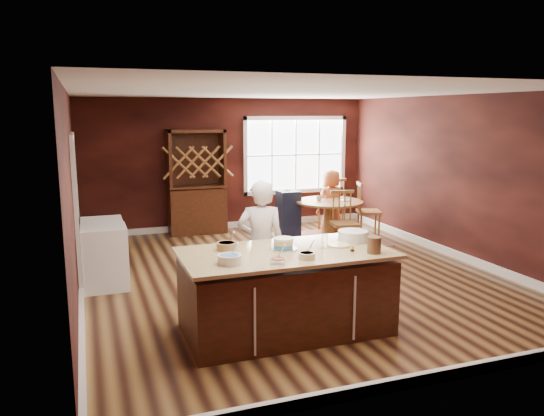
{
  "coord_description": "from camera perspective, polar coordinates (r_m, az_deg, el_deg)",
  "views": [
    {
      "loc": [
        -2.85,
        -7.16,
        2.43
      ],
      "look_at": [
        -0.31,
        -0.06,
        1.05
      ],
      "focal_mm": 35.0,
      "sensor_mm": 36.0,
      "label": 1
    }
  ],
  "objects": [
    {
      "name": "toddler",
      "position": [
        10.16,
        1.54,
        1.19
      ],
      "size": [
        0.18,
        0.14,
        0.26
      ],
      "primitive_type": null,
      "color": "#8CA5BF",
      "rests_on": "high_chair"
    },
    {
      "name": "room_shell",
      "position": [
        7.78,
        1.98,
        2.39
      ],
      "size": [
        7.0,
        7.0,
        7.0
      ],
      "color": "brown",
      "rests_on": "ground"
    },
    {
      "name": "table_plate",
      "position": [
        10.2,
        7.81,
        0.83
      ],
      "size": [
        0.21,
        0.21,
        0.02
      ],
      "primitive_type": "cylinder",
      "color": "beige",
      "rests_on": "dining_table"
    },
    {
      "name": "drinking_glass",
      "position": [
        5.95,
        5.67,
        -3.54
      ],
      "size": [
        0.08,
        0.08,
        0.17
      ],
      "primitive_type": "cylinder",
      "color": "silver",
      "rests_on": "kitchen_island"
    },
    {
      "name": "baker",
      "position": [
        6.54,
        -1.2,
        -4.0
      ],
      "size": [
        0.67,
        0.54,
        1.61
      ],
      "primitive_type": "imported",
      "rotation": [
        0.0,
        0.0,
        2.86
      ],
      "color": "silver",
      "rests_on": "ground"
    },
    {
      "name": "window",
      "position": [
        11.52,
        2.55,
        5.72
      ],
      "size": [
        2.36,
        0.1,
        1.66
      ],
      "primitive_type": null,
      "color": "white",
      "rests_on": "room_shell"
    },
    {
      "name": "table_cup",
      "position": [
        10.17,
        5.1,
        1.08
      ],
      "size": [
        0.12,
        0.12,
        0.09
      ],
      "primitive_type": "imported",
      "rotation": [
        0.0,
        0.0,
        0.05
      ],
      "color": "silver",
      "rests_on": "dining_table"
    },
    {
      "name": "stoneware_crock",
      "position": [
        5.82,
        10.92,
        -3.93
      ],
      "size": [
        0.15,
        0.15,
        0.18
      ],
      "primitive_type": "cylinder",
      "color": "#40271A",
      "rests_on": "kitchen_island"
    },
    {
      "name": "kitchen_island",
      "position": [
        5.96,
        1.47,
        -9.13
      ],
      "size": [
        2.3,
        1.2,
        0.92
      ],
      "color": "black",
      "rests_on": "ground"
    },
    {
      "name": "bowl_blue",
      "position": [
        5.35,
        -4.6,
        -5.52
      ],
      "size": [
        0.24,
        0.24,
        0.09
      ],
      "primitive_type": "cylinder",
      "color": "silver",
      "rests_on": "kitchen_island"
    },
    {
      "name": "bowl_olive",
      "position": [
        5.53,
        3.76,
        -5.13
      ],
      "size": [
        0.17,
        0.17,
        0.06
      ],
      "primitive_type": "cylinder",
      "color": "beige",
      "rests_on": "kitchen_island"
    },
    {
      "name": "layer_cake",
      "position": [
        5.89,
        1.25,
        -3.85
      ],
      "size": [
        0.31,
        0.31,
        0.13
      ],
      "primitive_type": null,
      "color": "white",
      "rests_on": "kitchen_island"
    },
    {
      "name": "chair_north",
      "position": [
        11.05,
        6.36,
        0.48
      ],
      "size": [
        0.6,
        0.59,
        1.09
      ],
      "primitive_type": null,
      "rotation": [
        0.0,
        0.0,
        3.58
      ],
      "color": "#975328",
      "rests_on": "ground"
    },
    {
      "name": "dining_table",
      "position": [
        10.19,
        6.18,
        -0.42
      ],
      "size": [
        1.28,
        1.28,
        0.75
      ],
      "color": "brown",
      "rests_on": "ground"
    },
    {
      "name": "hutch",
      "position": [
        10.68,
        -8.11,
        2.78
      ],
      "size": [
        1.13,
        0.47,
        2.08
      ],
      "primitive_type": "cube",
      "color": "#321C0F",
      "rests_on": "ground"
    },
    {
      "name": "dryer",
      "position": [
        8.32,
        -17.72,
        -4.05
      ],
      "size": [
        0.59,
        0.57,
        0.86
      ],
      "primitive_type": "cube",
      "color": "silver",
      "rests_on": "ground"
    },
    {
      "name": "rug",
      "position": [
        10.3,
        6.13,
        -3.31
      ],
      "size": [
        2.2,
        1.8,
        0.01
      ],
      "primitive_type": "cube",
      "rotation": [
        0.0,
        0.0,
        -0.12
      ],
      "color": "brown",
      "rests_on": "ground"
    },
    {
      "name": "white_tub",
      "position": [
        6.33,
        8.71,
        -2.97
      ],
      "size": [
        0.36,
        0.36,
        0.12
      ],
      "primitive_type": "cylinder",
      "color": "white",
      "rests_on": "kitchen_island"
    },
    {
      "name": "seated_woman",
      "position": [
        10.7,
        6.38,
        0.68
      ],
      "size": [
        0.71,
        0.56,
        1.28
      ],
      "primitive_type": "imported",
      "rotation": [
        0.0,
        0.0,
        3.41
      ],
      "color": "#C05D2E",
      "rests_on": "ground"
    },
    {
      "name": "toy_figurine",
      "position": [
        5.86,
        8.63,
        -4.31
      ],
      "size": [
        0.04,
        0.04,
        0.07
      ],
      "primitive_type": null,
      "color": "yellow",
      "rests_on": "kitchen_island"
    },
    {
      "name": "chair_south",
      "position": [
        9.38,
        7.85,
        -1.4
      ],
      "size": [
        0.51,
        0.5,
        1.07
      ],
      "primitive_type": null,
      "rotation": [
        0.0,
        0.0,
        -0.17
      ],
      "color": "brown",
      "rests_on": "ground"
    },
    {
      "name": "bowl_yellow",
      "position": [
        5.88,
        -4.9,
        -4.11
      ],
      "size": [
        0.22,
        0.22,
        0.08
      ],
      "primitive_type": "cylinder",
      "color": "olive",
      "rests_on": "kitchen_island"
    },
    {
      "name": "high_chair",
      "position": [
        10.24,
        1.75,
        -0.6
      ],
      "size": [
        0.4,
        0.4,
        0.97
      ],
      "primitive_type": null,
      "rotation": [
        0.0,
        0.0,
        0.02
      ],
      "color": "#1B2133",
      "rests_on": "ground"
    },
    {
      "name": "washer",
      "position": [
        7.7,
        -17.54,
        -5.12
      ],
      "size": [
        0.6,
        0.58,
        0.87
      ],
      "primitive_type": "cube",
      "color": "white",
      "rests_on": "ground"
    },
    {
      "name": "dinner_plate",
      "position": [
        6.09,
        7.17,
        -3.98
      ],
      "size": [
        0.26,
        0.26,
        0.02
      ],
      "primitive_type": "cylinder",
      "color": "beige",
      "rests_on": "kitchen_island"
    },
    {
      "name": "chair_east",
      "position": [
        10.54,
        10.38,
        -0.13
      ],
      "size": [
        0.56,
        0.57,
        1.09
      ],
      "primitive_type": null,
      "rotation": [
        0.0,
        0.0,
        1.24
      ],
      "color": "brown",
      "rests_on": "ground"
    },
    {
      "name": "bowl_pink",
      "position": [
        5.34,
        0.6,
        -5.7
      ],
      "size": [
        0.16,
        0.16,
        0.06
      ],
      "primitive_type": "cylinder",
      "color": "white",
      "rests_on": "kitchen_island"
    },
    {
      "name": "doorway",
      "position": [
        7.89,
        -20.26,
        -0.54
      ],
      "size": [
        0.08,
        1.26,
        2.13
      ],
      "primitive_type": null,
      "color": "white",
      "rests_on": "room_shell"
    }
  ]
}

